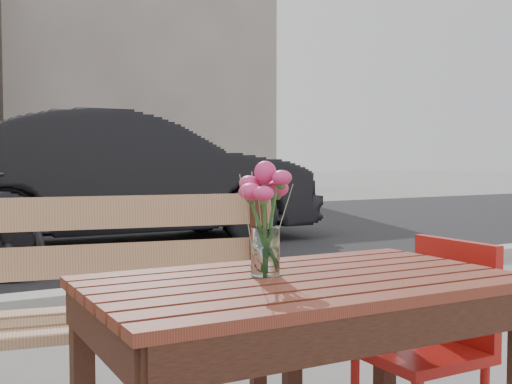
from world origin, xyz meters
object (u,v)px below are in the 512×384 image
Objects in this scene: main_table at (302,320)px; parked_car at (122,179)px; red_chair at (434,333)px; main_vase at (265,205)px.

parked_car is (1.47, 5.98, 0.18)m from main_table.
main_table is 1.56× the size of red_chair.
parked_car is at bearing 173.00° from red_chair.
red_chair is 5.91m from parked_car.
main_table is at bearing -76.75° from red_chair.
main_vase is 0.07× the size of parked_car.
parked_car is (0.84, 5.84, 0.34)m from red_chair.
red_chair is at bearing 5.25° from main_vase.
red_chair is 0.85m from main_vase.
red_chair is at bearing 13.87° from main_table.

